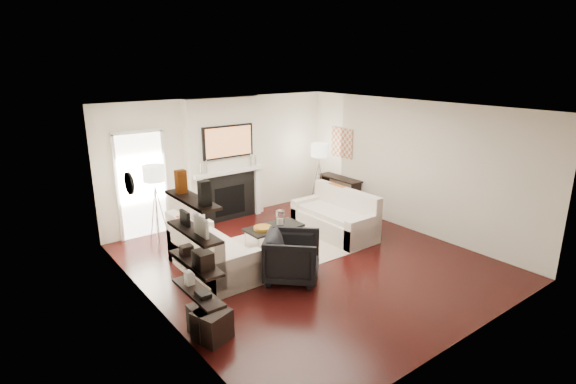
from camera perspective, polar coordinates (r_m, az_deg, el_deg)
room_envelope at (r=7.65m, az=2.72°, el=0.43°), size 6.00×6.00×6.00m
chimney_breast at (r=9.95m, az=-7.98°, el=4.05°), size 1.80×0.25×2.70m
fireplace_surround at (r=10.05m, az=-7.41°, el=-0.70°), size 1.30×0.02×1.04m
firebox at (r=10.07m, az=-7.38°, el=-1.09°), size 0.75×0.02×0.65m
mantel_pilaster_l at (r=9.70m, az=-11.01°, el=-1.33°), size 0.12×0.08×1.10m
mantel_pilaster_r at (r=10.38m, az=-3.90°, el=0.12°), size 0.12×0.08×1.10m
mantel_shelf at (r=9.85m, az=-7.39°, el=2.57°), size 1.70×0.18×0.07m
tv_body at (r=9.74m, az=-7.61°, el=6.37°), size 1.20×0.06×0.70m
tv_screen at (r=9.71m, az=-7.52°, el=6.34°), size 1.10×0.00×0.62m
candlestick_l_tall at (r=9.56m, az=-10.32°, el=3.16°), size 0.04×0.04×0.30m
candlestick_l_short at (r=9.51m, az=-11.00°, el=2.87°), size 0.04×0.04×0.24m
candlestick_r_tall at (r=10.09m, az=-4.76°, el=4.06°), size 0.04×0.04×0.30m
candlestick_r_short at (r=10.17m, az=-4.13°, el=4.00°), size 0.04×0.04×0.24m
hallway_panel at (r=9.39m, az=-18.08°, el=0.75°), size 0.90×0.02×2.10m
door_trim_l at (r=9.23m, az=-20.83°, el=0.22°), size 0.06×0.06×2.16m
door_trim_r at (r=9.53m, az=-15.34°, el=1.20°), size 0.06×0.06×2.16m
door_trim_top at (r=9.15m, az=-18.64°, el=7.24°), size 1.02×0.06×0.06m
rug at (r=8.55m, az=-1.83°, el=-7.37°), size 2.60×2.00×0.01m
loveseat_left_base at (r=7.76m, az=-9.51°, el=-8.54°), size 0.85×1.80×0.42m
loveseat_left_back at (r=7.50m, az=-11.89°, el=-6.94°), size 0.18×1.80×0.80m
loveseat_left_arm_n at (r=7.08m, az=-6.40°, el=-10.15°), size 0.85×0.18×0.60m
loveseat_left_arm_s at (r=8.40m, az=-12.16°, el=-6.04°), size 0.85×0.18×0.60m
loveseat_left_cushion at (r=7.68m, az=-9.27°, el=-6.69°), size 0.63×1.44×0.10m
pillow_left_orange at (r=7.68m, az=-12.96°, el=-4.81°), size 0.10×0.42×0.42m
pillow_left_charcoal at (r=7.17m, az=-10.94°, el=-6.30°), size 0.10×0.40×0.40m
loveseat_right_base at (r=9.27m, az=5.84°, el=-4.16°), size 0.85×1.80×0.42m
loveseat_right_back at (r=9.39m, az=7.39°, el=-1.90°), size 0.18×1.80×0.80m
loveseat_right_arm_n at (r=8.71m, az=9.50°, el=-5.06°), size 0.85×0.18×0.60m
loveseat_right_arm_s at (r=9.81m, az=2.63°, el=-2.36°), size 0.85×0.18×0.60m
loveseat_right_cushion at (r=9.15m, az=5.66°, el=-2.70°), size 0.63×1.44×0.10m
pillow_right_orange at (r=9.53m, az=6.18°, el=-0.29°), size 0.10×0.42×0.42m
pillow_right_charcoal at (r=9.13m, az=8.75°, el=-1.21°), size 0.10×0.40×0.40m
coffee_table at (r=8.55m, az=-1.83°, el=-4.52°), size 1.10×0.55×0.04m
coffee_leg_nw at (r=8.20m, az=-3.78°, el=-7.08°), size 0.02×0.02×0.38m
coffee_leg_ne at (r=8.75m, az=1.71°, el=-5.51°), size 0.02×0.02×0.38m
coffee_leg_sw at (r=8.54m, az=-5.42°, el=-6.13°), size 0.02×0.02×0.38m
coffee_leg_se at (r=9.07m, az=-0.04°, el=-4.69°), size 0.02×0.02×0.38m
hurricane_glass at (r=8.58m, az=-1.02°, el=-3.31°), size 0.17×0.17×0.29m
hurricane_candle at (r=8.60m, az=-1.02°, el=-3.72°), size 0.09×0.09×0.13m
copper_bowl at (r=8.40m, az=-3.22°, el=-4.60°), size 0.34×0.34×0.06m
armchair at (r=7.33m, az=0.56°, el=-7.96°), size 1.15×1.15×0.86m
lamp_left_post at (r=8.86m, az=-16.24°, el=-3.05°), size 0.02×0.02×1.20m
lamp_left_shade at (r=8.63m, az=-16.69°, el=2.28°), size 0.40×0.40×0.30m
lamp_left_leg_a at (r=8.90m, az=-15.58°, el=-2.92°), size 0.25×0.02×1.23m
lamp_left_leg_b at (r=8.93m, az=-16.79°, el=-2.95°), size 0.14×0.22×1.23m
lamp_left_leg_c at (r=8.76m, az=-16.35°, el=-3.29°), size 0.14×0.22×1.23m
lamp_right_post at (r=10.66m, az=3.92°, el=0.85°), size 0.02×0.02×1.20m
lamp_right_shade at (r=10.47m, az=4.01°, el=5.34°), size 0.40×0.40×0.30m
lamp_right_leg_a at (r=10.73m, az=4.36°, el=0.95°), size 0.25×0.02×1.23m
lamp_right_leg_b at (r=10.70m, az=3.36°, el=0.91°), size 0.14×0.22×1.23m
lamp_right_leg_c at (r=10.56m, az=4.03°, el=0.69°), size 0.14×0.22×1.23m
console_top at (r=10.84m, az=6.62°, el=1.76°), size 0.35×1.20×0.04m
console_leg_n at (r=10.57m, az=8.61°, el=-0.82°), size 0.30×0.04×0.71m
console_leg_s at (r=11.33m, az=4.64°, el=0.49°), size 0.30×0.04×0.71m
wall_art at (r=10.88m, az=6.87°, el=6.21°), size 0.03×0.70×0.70m
shelf_bottom at (r=5.78m, az=-11.39°, el=-12.38°), size 0.25×1.00×0.03m
shelf_lower at (r=5.60m, az=-11.62°, el=-8.79°), size 0.25×1.00×0.04m
shelf_upper at (r=5.45m, az=-11.86°, el=-4.98°), size 0.25×1.00×0.04m
shelf_top at (r=5.32m, az=-12.11°, el=-0.96°), size 0.25×1.00×0.04m
decor_magfile_a at (r=4.98m, az=-10.55°, el=-0.16°), size 0.12×0.10×0.28m
decor_magfile_b at (r=5.52m, az=-13.45°, el=1.29°), size 0.12×0.10×0.28m
decor_frame_a at (r=5.23m, az=-10.97°, el=-4.34°), size 0.04×0.30×0.22m
decor_frame_b at (r=5.61m, az=-12.96°, el=-3.24°), size 0.04×0.22×0.18m
decor_wine_rack at (r=5.39m, az=-10.75°, el=-8.41°), size 0.18×0.25×0.20m
decor_box_small at (r=5.78m, az=-12.78°, el=-7.20°), size 0.15×0.12×0.12m
decor_books at (r=5.65m, az=-10.73°, el=-12.61°), size 0.14×0.20×0.05m
decor_box_tall at (r=5.91m, az=-12.41°, el=-10.60°), size 0.10×0.10×0.18m
clock_rim at (r=7.05m, az=-19.52°, el=1.04°), size 0.04×0.34×0.34m
clock_face at (r=7.05m, az=-19.32°, el=1.07°), size 0.01×0.29×0.29m
ottoman_near at (r=6.17m, az=-10.27°, el=-15.70°), size 0.41×0.41×0.40m
ottoman_far at (r=6.06m, az=-9.61°, el=-16.32°), size 0.50×0.50×0.40m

